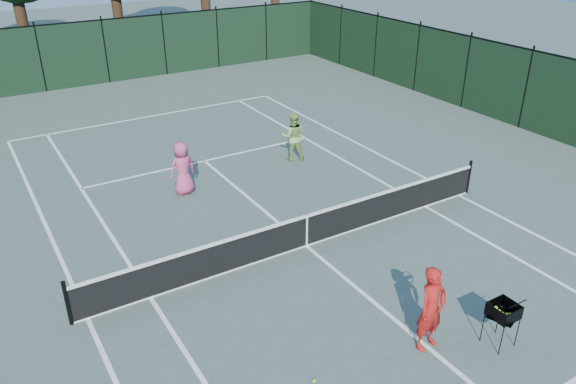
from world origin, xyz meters
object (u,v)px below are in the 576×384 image
player_pink (183,168)px  player_green (293,136)px  loose_ball_midcourt (314,381)px  coach (431,309)px  ball_hopper (504,311)px

player_pink → player_green: size_ratio=0.98×
loose_ball_midcourt → player_green: bearing=60.3°
coach → loose_ball_midcourt: size_ratio=26.39×
player_pink → coach: bearing=92.6°
loose_ball_midcourt → coach: bearing=-8.1°
ball_hopper → loose_ball_midcourt: bearing=145.3°
ball_hopper → loose_ball_midcourt: ball_hopper is taller
coach → player_green: size_ratio=1.07×
player_green → ball_hopper: bearing=108.4°
ball_hopper → loose_ball_midcourt: size_ratio=13.97×
coach → player_pink: coach is taller
loose_ball_midcourt → ball_hopper: bearing=-15.8°
coach → player_green: bearing=68.5°
ball_hopper → player_green: bearing=62.9°
coach → player_pink: bearing=94.3°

